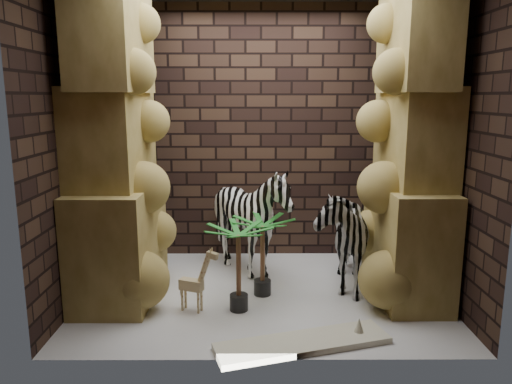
{
  "coord_description": "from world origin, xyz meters",
  "views": [
    {
      "loc": [
        -0.08,
        -4.56,
        1.94
      ],
      "look_at": [
        -0.06,
        0.15,
        1.01
      ],
      "focal_mm": 33.92,
      "sensor_mm": 36.0,
      "label": 1
    }
  ],
  "objects_px": {
    "zebra_left": "(251,226)",
    "palm_front": "(262,256)",
    "zebra_right": "(340,226)",
    "giraffe_toy": "(191,278)",
    "surfboard": "(303,343)",
    "palm_back": "(239,268)"
  },
  "relations": [
    {
      "from": "surfboard",
      "to": "palm_front",
      "type": "bearing_deg",
      "value": 89.88
    },
    {
      "from": "zebra_left",
      "to": "giraffe_toy",
      "type": "xyz_separation_m",
      "value": [
        -0.54,
        -0.92,
        -0.24
      ]
    },
    {
      "from": "giraffe_toy",
      "to": "palm_front",
      "type": "xyz_separation_m",
      "value": [
        0.66,
        0.36,
        0.08
      ]
    },
    {
      "from": "palm_front",
      "to": "zebra_right",
      "type": "bearing_deg",
      "value": 18.32
    },
    {
      "from": "zebra_right",
      "to": "palm_back",
      "type": "bearing_deg",
      "value": -142.63
    },
    {
      "from": "zebra_left",
      "to": "giraffe_toy",
      "type": "bearing_deg",
      "value": -112.33
    },
    {
      "from": "palm_front",
      "to": "surfboard",
      "type": "bearing_deg",
      "value": -73.38
    },
    {
      "from": "palm_front",
      "to": "zebra_left",
      "type": "bearing_deg",
      "value": 101.37
    },
    {
      "from": "zebra_left",
      "to": "palm_front",
      "type": "relative_size",
      "value": 1.53
    },
    {
      "from": "zebra_left",
      "to": "palm_back",
      "type": "xyz_separation_m",
      "value": [
        -0.11,
        -0.91,
        -0.15
      ]
    },
    {
      "from": "palm_front",
      "to": "surfboard",
      "type": "distance_m",
      "value": 1.13
    },
    {
      "from": "zebra_left",
      "to": "palm_back",
      "type": "distance_m",
      "value": 0.93
    },
    {
      "from": "giraffe_toy",
      "to": "surfboard",
      "type": "distance_m",
      "value": 1.2
    },
    {
      "from": "zebra_right",
      "to": "giraffe_toy",
      "type": "xyz_separation_m",
      "value": [
        -1.46,
        -0.63,
        -0.32
      ]
    },
    {
      "from": "palm_front",
      "to": "palm_back",
      "type": "distance_m",
      "value": 0.42
    },
    {
      "from": "zebra_left",
      "to": "giraffe_toy",
      "type": "relative_size",
      "value": 1.93
    },
    {
      "from": "zebra_right",
      "to": "zebra_left",
      "type": "relative_size",
      "value": 1.03
    },
    {
      "from": "zebra_right",
      "to": "zebra_left",
      "type": "height_order",
      "value": "zebra_right"
    },
    {
      "from": "zebra_left",
      "to": "palm_front",
      "type": "height_order",
      "value": "zebra_left"
    },
    {
      "from": "giraffe_toy",
      "to": "surfboard",
      "type": "xyz_separation_m",
      "value": [
        0.96,
        -0.66,
        -0.29
      ]
    },
    {
      "from": "palm_front",
      "to": "surfboard",
      "type": "xyz_separation_m",
      "value": [
        0.3,
        -1.02,
        -0.38
      ]
    },
    {
      "from": "zebra_right",
      "to": "surfboard",
      "type": "distance_m",
      "value": 1.51
    }
  ]
}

